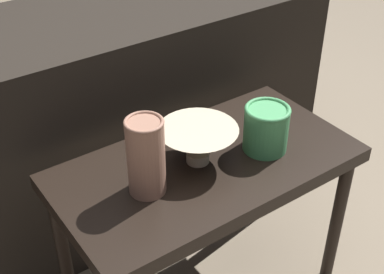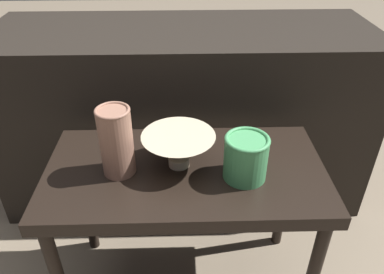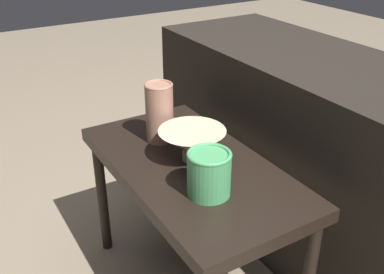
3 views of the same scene
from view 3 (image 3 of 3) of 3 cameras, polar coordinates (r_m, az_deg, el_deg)
name	(u,v)px [view 3 (image 3 of 3)]	position (r m, az deg, el deg)	size (l,w,h in m)	color
table	(191,180)	(1.35, -0.11, -5.54)	(0.77, 0.40, 0.50)	black
couch_backdrop	(318,157)	(1.69, 15.70, -2.50)	(1.43, 0.50, 0.71)	black
bowl	(192,141)	(1.30, 0.02, -0.57)	(0.20, 0.20, 0.10)	#C1B293
vase_textured_left	(159,112)	(1.40, -4.15, 3.19)	(0.09, 0.09, 0.19)	#996B56
vase_colorful_right	(209,173)	(1.15, 2.17, -4.53)	(0.12, 0.12, 0.12)	#47995B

